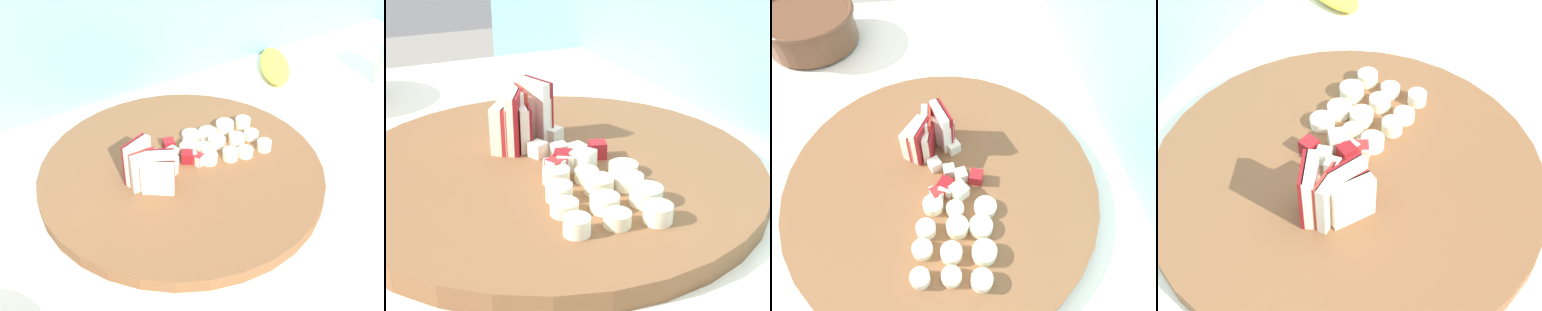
{
  "view_description": "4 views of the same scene",
  "coord_description": "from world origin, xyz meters",
  "views": [
    {
      "loc": [
        -0.41,
        -0.39,
        1.38
      ],
      "look_at": [
        -0.11,
        0.09,
        0.94
      ],
      "focal_mm": 44.82,
      "sensor_mm": 36.0,
      "label": 1
    },
    {
      "loc": [
        0.37,
        -0.11,
        1.18
      ],
      "look_at": [
        -0.12,
        0.11,
        0.94
      ],
      "focal_mm": 54.79,
      "sensor_mm": 36.0,
      "label": 2
    },
    {
      "loc": [
        0.13,
        0.09,
        1.33
      ],
      "look_at": [
        -0.13,
        0.12,
        0.97
      ],
      "focal_mm": 32.33,
      "sensor_mm": 36.0,
      "label": 3
    },
    {
      "loc": [
        -0.49,
        -0.08,
        1.38
      ],
      "look_at": [
        -0.13,
        0.08,
        0.96
      ],
      "focal_mm": 52.26,
      "sensor_mm": 36.0,
      "label": 4
    }
  ],
  "objects": [
    {
      "name": "cutting_board",
      "position": [
        -0.12,
        0.09,
        0.92
      ],
      "size": [
        0.43,
        0.43,
        0.02
      ],
      "primitive_type": "cylinder",
      "color": "brown",
      "rests_on": "tiled_countertop"
    },
    {
      "name": "apple_wedge_fan",
      "position": [
        -0.18,
        0.08,
        0.96
      ],
      "size": [
        0.06,
        0.08,
        0.07
      ],
      "color": "#A32323",
      "rests_on": "cutting_board"
    },
    {
      "name": "apple_dice_pile",
      "position": [
        -0.12,
        0.1,
        0.94
      ],
      "size": [
        0.1,
        0.08,
        0.02
      ],
      "color": "beige",
      "rests_on": "cutting_board"
    },
    {
      "name": "banana_slice_rows",
      "position": [
        -0.03,
        0.1,
        0.94
      ],
      "size": [
        0.13,
        0.11,
        0.02
      ],
      "color": "#F4EAC6",
      "rests_on": "cutting_board"
    }
  ]
}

